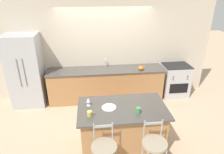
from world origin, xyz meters
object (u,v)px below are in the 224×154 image
(refrigerator, at_px, (26,71))
(dinner_plate, at_px, (109,107))
(oven_range, at_px, (175,80))
(bar_stool_near, at_px, (104,152))
(wine_glass, at_px, (88,100))
(coffee_mug, at_px, (90,114))
(pumpkin_decoration, at_px, (141,68))
(tumbler_cup, at_px, (138,111))
(bar_stool_far, at_px, (154,148))

(refrigerator, relative_size, dinner_plate, 7.04)
(oven_range, height_order, dinner_plate, oven_range)
(oven_range, bearing_deg, refrigerator, -179.62)
(bar_stool_near, distance_m, wine_glass, 1.01)
(coffee_mug, bearing_deg, pumpkin_decoration, 54.10)
(bar_stool_near, xyz_separation_m, tumbler_cup, (0.65, 0.52, 0.38))
(coffee_mug, bearing_deg, wine_glass, 93.37)
(bar_stool_near, xyz_separation_m, pumpkin_decoration, (1.19, 2.48, 0.39))
(refrigerator, bearing_deg, bar_stool_near, -55.05)
(dinner_plate, bearing_deg, wine_glass, 162.89)
(bar_stool_near, relative_size, bar_stool_far, 1.00)
(bar_stool_far, xyz_separation_m, wine_glass, (-1.04, 0.90, 0.44))
(oven_range, relative_size, pumpkin_decoration, 6.17)
(refrigerator, distance_m, wine_glass, 2.37)
(oven_range, bearing_deg, coffee_mug, -139.82)
(bar_stool_near, height_order, dinner_plate, bar_stool_near)
(dinner_plate, height_order, wine_glass, wine_glass)
(refrigerator, relative_size, tumbler_cup, 16.27)
(refrigerator, relative_size, bar_stool_near, 1.85)
(dinner_plate, height_order, tumbler_cup, tumbler_cup)
(oven_range, distance_m, tumbler_cup, 2.73)
(tumbler_cup, bearing_deg, dinner_plate, 154.16)
(bar_stool_near, bearing_deg, bar_stool_far, -1.26)
(oven_range, xyz_separation_m, pumpkin_decoration, (-1.09, -0.17, 0.50))
(bar_stool_near, bearing_deg, pumpkin_decoration, 64.27)
(tumbler_cup, bearing_deg, coffee_mug, 178.59)
(dinner_plate, bearing_deg, pumpkin_decoration, 58.77)
(refrigerator, bearing_deg, pumpkin_decoration, -2.74)
(tumbler_cup, height_order, pumpkin_decoration, pumpkin_decoration)
(oven_range, relative_size, tumbler_cup, 7.88)
(tumbler_cup, bearing_deg, wine_glass, 157.81)
(refrigerator, xyz_separation_m, coffee_mug, (1.63, -2.08, -0.01))
(oven_range, distance_m, bar_stool_far, 3.05)
(wine_glass, xyz_separation_m, tumbler_cup, (0.88, -0.36, -0.06))
(oven_range, height_order, pumpkin_decoration, pumpkin_decoration)
(bar_stool_far, xyz_separation_m, dinner_plate, (-0.65, 0.78, 0.33))
(wine_glass, bearing_deg, oven_range, 35.12)
(bar_stool_far, height_order, tumbler_cup, bar_stool_far)
(oven_range, bearing_deg, pumpkin_decoration, -171.08)
(wine_glass, bearing_deg, tumbler_cup, -22.19)
(tumbler_cup, bearing_deg, oven_range, 52.48)
(pumpkin_decoration, bearing_deg, dinner_plate, -121.23)
(bar_stool_near, bearing_deg, coffee_mug, 110.78)
(dinner_plate, bearing_deg, refrigerator, 136.93)
(bar_stool_far, xyz_separation_m, coffee_mug, (-1.02, 0.56, 0.37))
(bar_stool_far, bearing_deg, refrigerator, 135.03)
(refrigerator, bearing_deg, oven_range, 0.38)
(bar_stool_near, distance_m, pumpkin_decoration, 2.78)
(refrigerator, bearing_deg, wine_glass, -47.29)
(wine_glass, height_order, coffee_mug, wine_glass)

